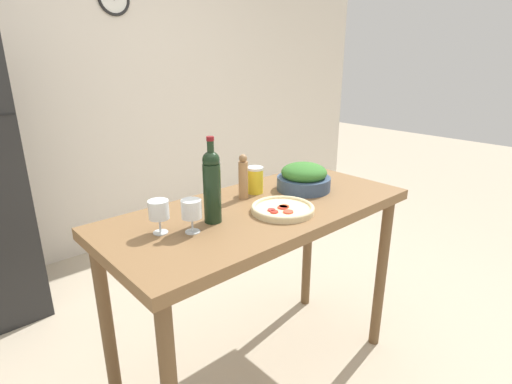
{
  "coord_description": "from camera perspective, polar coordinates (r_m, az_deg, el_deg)",
  "views": [
    {
      "loc": [
        -1.12,
        -1.21,
        1.56
      ],
      "look_at": [
        0.0,
        0.03,
        0.98
      ],
      "focal_mm": 28.0,
      "sensor_mm": 36.0,
      "label": 1
    }
  ],
  "objects": [
    {
      "name": "ground_plane",
      "position": [
        2.27,
        0.59,
        -24.39
      ],
      "size": [
        14.0,
        14.0,
        0.0
      ],
      "primitive_type": "plane",
      "color": "#BCAD93"
    },
    {
      "name": "prep_counter",
      "position": [
        1.82,
        0.68,
        -5.53
      ],
      "size": [
        1.41,
        0.64,
        0.92
      ],
      "color": "brown",
      "rests_on": "ground_plane"
    },
    {
      "name": "salt_canister",
      "position": [
        1.93,
        -0.13,
        1.73
      ],
      "size": [
        0.08,
        0.08,
        0.13
      ],
      "color": "yellow",
      "rests_on": "prep_counter"
    },
    {
      "name": "wall_back",
      "position": [
        3.39,
        -23.21,
        13.11
      ],
      "size": [
        6.4,
        0.08,
        2.6
      ],
      "color": "silver",
      "rests_on": "ground_plane"
    },
    {
      "name": "wine_glass_near",
      "position": [
        1.51,
        -9.2,
        -2.66
      ],
      "size": [
        0.08,
        0.08,
        0.13
      ],
      "color": "silver",
      "rests_on": "prep_counter"
    },
    {
      "name": "wine_glass_far",
      "position": [
        1.52,
        -13.72,
        -2.69
      ],
      "size": [
        0.08,
        0.08,
        0.13
      ],
      "color": "silver",
      "rests_on": "prep_counter"
    },
    {
      "name": "pepper_mill",
      "position": [
        1.84,
        -1.84,
        2.09
      ],
      "size": [
        0.04,
        0.04,
        0.21
      ],
      "color": "#AD7F51",
      "rests_on": "prep_counter"
    },
    {
      "name": "homemade_pizza",
      "position": [
        1.71,
        3.84,
        -2.39
      ],
      "size": [
        0.27,
        0.27,
        0.03
      ],
      "color": "beige",
      "rests_on": "prep_counter"
    },
    {
      "name": "salad_bowl",
      "position": [
        1.99,
        6.84,
        2.03
      ],
      "size": [
        0.27,
        0.27,
        0.14
      ],
      "color": "#384C6B",
      "rests_on": "prep_counter"
    },
    {
      "name": "wine_bottle",
      "position": [
        1.57,
        -6.32,
        1.04
      ],
      "size": [
        0.07,
        0.07,
        0.35
      ],
      "color": "black",
      "rests_on": "prep_counter"
    }
  ]
}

